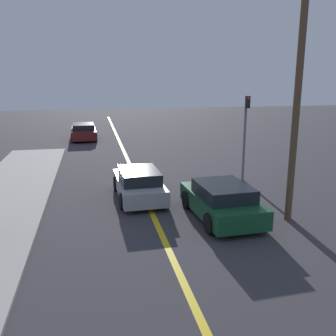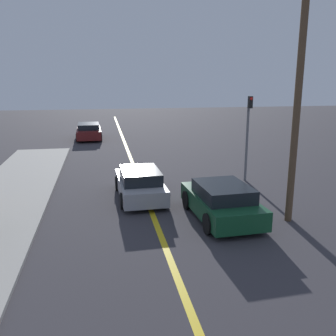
# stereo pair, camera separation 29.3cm
# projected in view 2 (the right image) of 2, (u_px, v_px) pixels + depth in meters

# --- Properties ---
(road_center_line) EXTENTS (0.20, 60.00, 0.01)m
(road_center_line) POSITION_uv_depth(u_px,v_px,m) (139.00, 179.00, 18.44)
(road_center_line) COLOR gold
(road_center_line) RESTS_ON ground_plane
(car_near_right_lane) EXTENTS (2.16, 4.07, 1.30)m
(car_near_right_lane) POSITION_uv_depth(u_px,v_px,m) (221.00, 201.00, 13.19)
(car_near_right_lane) COLOR #144728
(car_near_right_lane) RESTS_ON ground_plane
(car_ahead_center) EXTENTS (1.95, 4.06, 1.25)m
(car_ahead_center) POSITION_uv_depth(u_px,v_px,m) (140.00, 184.00, 15.46)
(car_ahead_center) COLOR #9E9EA3
(car_ahead_center) RESTS_ON ground_plane
(car_far_distant) EXTENTS (2.08, 4.44, 1.28)m
(car_far_distant) POSITION_uv_depth(u_px,v_px,m) (89.00, 131.00, 30.19)
(car_far_distant) COLOR maroon
(car_far_distant) RESTS_ON ground_plane
(traffic_light) EXTENTS (0.18, 0.40, 4.05)m
(traffic_light) POSITION_uv_depth(u_px,v_px,m) (248.00, 130.00, 17.59)
(traffic_light) COLOR slate
(traffic_light) RESTS_ON ground_plane
(utility_pole) EXTENTS (0.24, 0.24, 7.58)m
(utility_pole) POSITION_uv_depth(u_px,v_px,m) (297.00, 112.00, 12.26)
(utility_pole) COLOR brown
(utility_pole) RESTS_ON ground_plane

